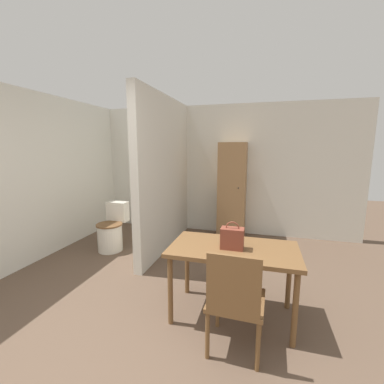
{
  "coord_description": "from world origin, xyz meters",
  "views": [
    {
      "loc": [
        0.97,
        -1.37,
        1.68
      ],
      "look_at": [
        0.06,
        1.93,
        1.09
      ],
      "focal_mm": 24.0,
      "sensor_mm": 36.0,
      "label": 1
    }
  ],
  "objects_px": {
    "dining_table": "(233,255)",
    "toilet": "(112,231)",
    "handbag": "(232,238)",
    "wooden_chair": "(235,299)",
    "wooden_cabinet": "(232,191)"
  },
  "relations": [
    {
      "from": "handbag",
      "to": "wooden_cabinet",
      "type": "bearing_deg",
      "value": 96.79
    },
    {
      "from": "dining_table",
      "to": "wooden_chair",
      "type": "height_order",
      "value": "wooden_chair"
    },
    {
      "from": "wooden_cabinet",
      "to": "handbag",
      "type": "bearing_deg",
      "value": -83.21
    },
    {
      "from": "wooden_chair",
      "to": "wooden_cabinet",
      "type": "bearing_deg",
      "value": 99.6
    },
    {
      "from": "dining_table",
      "to": "toilet",
      "type": "bearing_deg",
      "value": 150.61
    },
    {
      "from": "dining_table",
      "to": "toilet",
      "type": "relative_size",
      "value": 1.6
    },
    {
      "from": "toilet",
      "to": "wooden_cabinet",
      "type": "height_order",
      "value": "wooden_cabinet"
    },
    {
      "from": "wooden_cabinet",
      "to": "dining_table",
      "type": "bearing_deg",
      "value": -82.85
    },
    {
      "from": "toilet",
      "to": "wooden_cabinet",
      "type": "relative_size",
      "value": 0.43
    },
    {
      "from": "handbag",
      "to": "dining_table",
      "type": "bearing_deg",
      "value": 71.89
    },
    {
      "from": "dining_table",
      "to": "wooden_cabinet",
      "type": "xyz_separation_m",
      "value": [
        -0.3,
        2.39,
        0.24
      ]
    },
    {
      "from": "toilet",
      "to": "dining_table",
      "type": "bearing_deg",
      "value": -29.39
    },
    {
      "from": "handbag",
      "to": "wooden_chair",
      "type": "bearing_deg",
      "value": -79.28
    },
    {
      "from": "toilet",
      "to": "handbag",
      "type": "bearing_deg",
      "value": -30.21
    },
    {
      "from": "toilet",
      "to": "handbag",
      "type": "relative_size",
      "value": 2.87
    }
  ]
}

